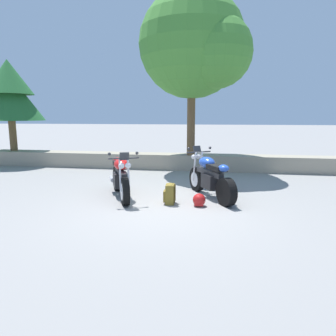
{
  "coord_description": "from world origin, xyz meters",
  "views": [
    {
      "loc": [
        1.12,
        -6.25,
        1.95
      ],
      "look_at": [
        -0.1,
        1.2,
        0.65
      ],
      "focal_mm": 32.84,
      "sensor_mm": 36.0,
      "label": 1
    }
  ],
  "objects": [
    {
      "name": "ground_plane",
      "position": [
        0.0,
        0.0,
        0.0
      ],
      "size": [
        120.0,
        120.0,
        0.0
      ],
      "primitive_type": "plane",
      "color": "gray"
    },
    {
      "name": "stone_wall",
      "position": [
        0.0,
        4.8,
        0.28
      ],
      "size": [
        36.0,
        0.8,
        0.55
      ],
      "primitive_type": "cube",
      "color": "gray",
      "rests_on": "ground"
    },
    {
      "name": "motorcycle_red_near_left",
      "position": [
        -1.15,
        0.65,
        0.49
      ],
      "size": [
        1.09,
        1.94,
        1.18
      ],
      "color": "black",
      "rests_on": "ground"
    },
    {
      "name": "motorcycle_blue_centre",
      "position": [
        0.95,
        0.98,
        0.49
      ],
      "size": [
        1.21,
        1.86,
        1.18
      ],
      "color": "black",
      "rests_on": "ground"
    },
    {
      "name": "rider_backpack",
      "position": [
        0.08,
        0.29,
        0.24
      ],
      "size": [
        0.27,
        0.31,
        0.47
      ],
      "color": "brown",
      "rests_on": "ground"
    },
    {
      "name": "rider_helmet",
      "position": [
        0.74,
        0.21,
        0.14
      ],
      "size": [
        0.28,
        0.28,
        0.28
      ],
      "color": "#B21919",
      "rests_on": "ground"
    },
    {
      "name": "pine_tree_far_left",
      "position": [
        -6.95,
        4.84,
        2.85
      ],
      "size": [
        2.53,
        2.53,
        3.52
      ],
      "color": "brown",
      "rests_on": "stone_wall"
    },
    {
      "name": "leafy_tree_mid_left",
      "position": [
        0.33,
        4.45,
        4.2
      ],
      "size": [
        3.75,
        3.57,
        5.52
      ],
      "color": "brown",
      "rests_on": "stone_wall"
    }
  ]
}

